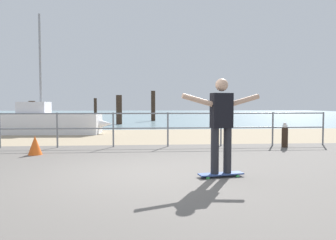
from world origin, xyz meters
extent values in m
cube|color=#605B56|center=(0.00, -1.00, 0.00)|extent=(24.00, 10.00, 0.04)
cube|color=tan|center=(0.00, 7.00, 0.00)|extent=(24.00, 6.00, 0.04)
cube|color=#75939E|center=(0.00, 35.00, 0.00)|extent=(72.00, 50.00, 0.04)
cylinder|color=slate|center=(-4.03, 3.60, 0.53)|extent=(0.05, 0.05, 1.05)
cylinder|color=slate|center=(-2.40, 3.60, 0.53)|extent=(0.05, 0.05, 1.05)
cylinder|color=slate|center=(-0.77, 3.60, 0.53)|extent=(0.05, 0.05, 1.05)
cylinder|color=slate|center=(0.86, 3.60, 0.53)|extent=(0.05, 0.05, 1.05)
cylinder|color=slate|center=(2.49, 3.60, 0.53)|extent=(0.05, 0.05, 1.05)
cylinder|color=slate|center=(4.12, 3.60, 0.53)|extent=(0.05, 0.05, 1.05)
cylinder|color=slate|center=(5.75, 3.60, 0.53)|extent=(0.05, 0.05, 1.05)
cylinder|color=slate|center=(-0.77, 3.60, 1.02)|extent=(13.04, 0.04, 0.04)
cylinder|color=slate|center=(-0.77, 3.60, 0.58)|extent=(13.04, 0.04, 0.04)
cube|color=silver|center=(-3.99, 8.07, 0.45)|extent=(4.46, 1.61, 0.90)
cone|color=silver|center=(-1.79, 7.96, 0.45)|extent=(1.14, 0.82, 0.77)
cylinder|color=gray|center=(-4.29, 8.08, 3.02)|extent=(0.10, 0.10, 4.24)
cube|color=silver|center=(-4.59, 8.10, 1.15)|extent=(1.24, 0.96, 0.50)
cube|color=#334C8C|center=(1.49, -0.42, 0.07)|extent=(0.82, 0.35, 0.02)
cylinder|color=#3FBF59|center=(1.75, -0.28, 0.03)|extent=(0.06, 0.04, 0.06)
cylinder|color=#3FBF59|center=(1.78, -0.44, 0.03)|extent=(0.06, 0.04, 0.06)
cylinder|color=#3FBF59|center=(1.20, -0.39, 0.03)|extent=(0.06, 0.04, 0.06)
cylinder|color=#3FBF59|center=(1.23, -0.55, 0.03)|extent=(0.06, 0.04, 0.06)
cylinder|color=#26262B|center=(1.61, -0.39, 0.48)|extent=(0.14, 0.14, 0.80)
cylinder|color=#26262B|center=(1.37, -0.44, 0.48)|extent=(0.14, 0.14, 0.80)
cube|color=black|center=(1.49, -0.42, 1.18)|extent=(0.39, 0.26, 0.60)
sphere|color=tan|center=(1.49, -0.42, 1.62)|extent=(0.22, 0.22, 0.22)
cylinder|color=tan|center=(1.93, -0.33, 1.36)|extent=(0.56, 0.19, 0.23)
cylinder|color=tan|center=(1.05, -0.50, 1.36)|extent=(0.56, 0.19, 0.23)
cylinder|color=#332319|center=(4.31, 3.16, 0.30)|extent=(0.18, 0.18, 0.59)
ellipsoid|color=white|center=(4.31, 3.16, 0.66)|extent=(0.27, 0.35, 0.14)
sphere|color=white|center=(4.22, 2.99, 0.72)|extent=(0.09, 0.09, 0.09)
cone|color=gold|center=(4.20, 2.95, 0.72)|extent=(0.04, 0.06, 0.02)
cube|color=slate|center=(4.38, 3.31, 0.67)|extent=(0.12, 0.14, 0.02)
cylinder|color=#332319|center=(-6.08, 12.09, 0.74)|extent=(0.34, 0.34, 1.49)
cylinder|color=#332319|center=(-3.77, 19.65, 0.90)|extent=(0.24, 0.24, 1.80)
cylinder|color=#332319|center=(-1.46, 14.41, 0.95)|extent=(0.38, 0.38, 1.89)
cylinder|color=#332319|center=(0.85, 18.46, 1.18)|extent=(0.33, 0.33, 2.35)
cone|color=#E55919|center=(-2.59, 2.30, 0.25)|extent=(0.36, 0.36, 0.50)
camera|label=1|loc=(0.15, -5.71, 1.29)|focal=33.21mm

